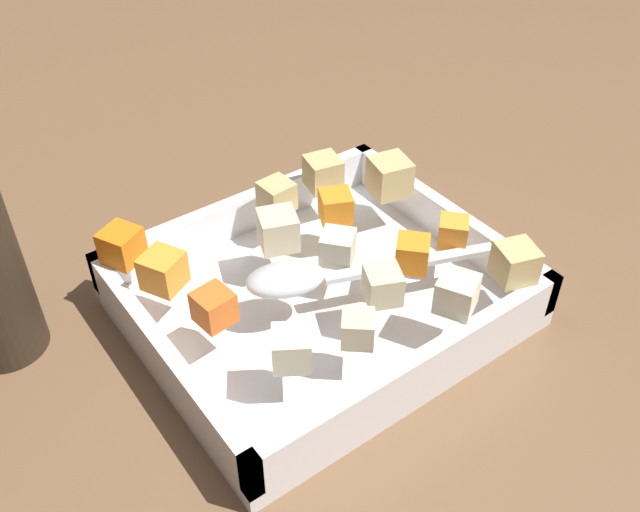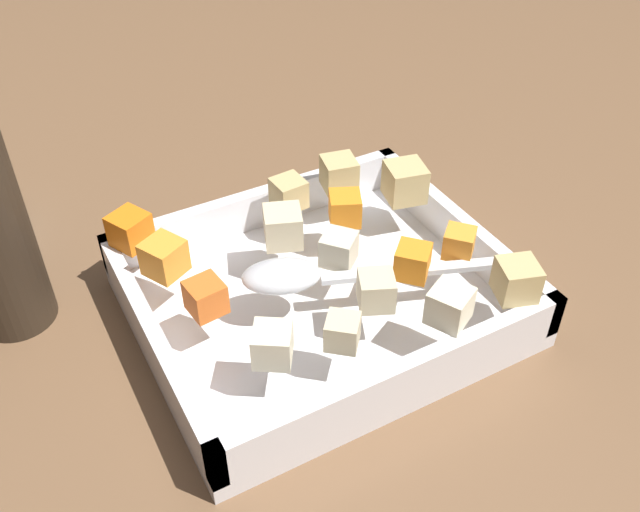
% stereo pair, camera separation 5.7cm
% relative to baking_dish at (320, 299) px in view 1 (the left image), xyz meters
% --- Properties ---
extents(ground_plane, '(4.00, 4.00, 0.00)m').
position_rel_baking_dish_xyz_m(ground_plane, '(0.02, 0.01, -0.02)').
color(ground_plane, brown).
extents(baking_dish, '(0.30, 0.25, 0.05)m').
position_rel_baking_dish_xyz_m(baking_dish, '(0.00, 0.00, 0.00)').
color(baking_dish, silver).
rests_on(baking_dish, ground_plane).
extents(carrot_chunk_under_handle, '(0.04, 0.04, 0.03)m').
position_rel_baking_dish_xyz_m(carrot_chunk_under_handle, '(0.05, 0.04, 0.05)').
color(carrot_chunk_under_handle, orange).
rests_on(carrot_chunk_under_handle, baking_dish).
extents(carrot_chunk_near_right, '(0.04, 0.04, 0.03)m').
position_rel_baking_dish_xyz_m(carrot_chunk_near_right, '(0.06, -0.04, 0.05)').
color(carrot_chunk_near_right, orange).
rests_on(carrot_chunk_near_right, baking_dish).
extents(carrot_chunk_back_center, '(0.03, 0.03, 0.03)m').
position_rel_baking_dish_xyz_m(carrot_chunk_back_center, '(-0.10, -0.00, 0.05)').
color(carrot_chunk_back_center, orange).
rests_on(carrot_chunk_back_center, baking_dish).
extents(carrot_chunk_mid_right, '(0.03, 0.03, 0.02)m').
position_rel_baking_dish_xyz_m(carrot_chunk_mid_right, '(0.11, -0.04, 0.05)').
color(carrot_chunk_mid_right, orange).
rests_on(carrot_chunk_mid_right, baking_dish).
extents(carrot_chunk_mid_left, '(0.04, 0.04, 0.03)m').
position_rel_baking_dish_xyz_m(carrot_chunk_mid_left, '(-0.12, 0.10, 0.05)').
color(carrot_chunk_mid_left, orange).
rests_on(carrot_chunk_mid_left, baking_dish).
extents(carrot_chunk_center, '(0.04, 0.04, 0.03)m').
position_rel_baking_dish_xyz_m(carrot_chunk_center, '(-0.11, 0.05, 0.05)').
color(carrot_chunk_center, orange).
rests_on(carrot_chunk_center, baking_dish).
extents(potato_chunk_far_left, '(0.04, 0.04, 0.03)m').
position_rel_baking_dish_xyz_m(potato_chunk_far_left, '(-0.08, -0.07, 0.05)').
color(potato_chunk_far_left, beige).
rests_on(potato_chunk_far_left, baking_dish).
extents(potato_chunk_near_spoon, '(0.04, 0.04, 0.03)m').
position_rel_baking_dish_xyz_m(potato_chunk_near_spoon, '(-0.01, 0.04, 0.05)').
color(potato_chunk_near_spoon, beige).
rests_on(potato_chunk_near_spoon, baking_dish).
extents(potato_chunk_corner_sw, '(0.04, 0.04, 0.03)m').
position_rel_baking_dish_xyz_m(potato_chunk_corner_sw, '(0.11, 0.05, 0.05)').
color(potato_chunk_corner_sw, tan).
rests_on(potato_chunk_corner_sw, baking_dish).
extents(potato_chunk_heap_side, '(0.04, 0.04, 0.03)m').
position_rel_baking_dish_xyz_m(potato_chunk_heap_side, '(0.05, -0.10, 0.05)').
color(potato_chunk_heap_side, beige).
rests_on(potato_chunk_heap_side, baking_dish).
extents(potato_chunk_corner_nw, '(0.03, 0.03, 0.02)m').
position_rel_baking_dish_xyz_m(potato_chunk_corner_nw, '(-0.03, -0.08, 0.05)').
color(potato_chunk_corner_nw, beige).
rests_on(potato_chunk_corner_nw, baking_dish).
extents(potato_chunk_far_right, '(0.04, 0.04, 0.03)m').
position_rel_baking_dish_xyz_m(potato_chunk_far_right, '(0.11, -0.10, 0.05)').
color(potato_chunk_far_right, tan).
rests_on(potato_chunk_far_right, baking_dish).
extents(potato_chunk_corner_ne, '(0.03, 0.03, 0.03)m').
position_rel_baking_dish_xyz_m(potato_chunk_corner_ne, '(0.02, 0.09, 0.05)').
color(potato_chunk_corner_ne, tan).
rests_on(potato_chunk_corner_ne, baking_dish).
extents(potato_chunk_corner_se, '(0.04, 0.04, 0.03)m').
position_rel_baking_dish_xyz_m(potato_chunk_corner_se, '(0.07, 0.09, 0.05)').
color(potato_chunk_corner_se, tan).
rests_on(potato_chunk_corner_se, baking_dish).
extents(potato_chunk_near_left, '(0.04, 0.04, 0.03)m').
position_rel_baking_dish_xyz_m(potato_chunk_near_left, '(0.01, -0.06, 0.05)').
color(potato_chunk_near_left, beige).
rests_on(potato_chunk_near_left, baking_dish).
extents(parsnip_chunk_heap_top, '(0.04, 0.04, 0.03)m').
position_rel_baking_dish_xyz_m(parsnip_chunk_heap_top, '(0.02, -0.00, 0.05)').
color(parsnip_chunk_heap_top, beige).
rests_on(parsnip_chunk_heap_top, baking_dish).
extents(serving_spoon, '(0.20, 0.10, 0.02)m').
position_rel_baking_dish_xyz_m(serving_spoon, '(-0.03, -0.01, 0.05)').
color(serving_spoon, silver).
rests_on(serving_spoon, baking_dish).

